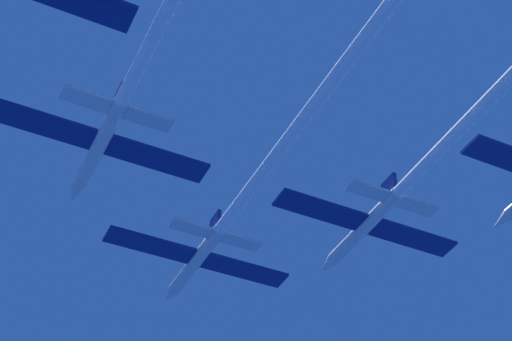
{
  "coord_description": "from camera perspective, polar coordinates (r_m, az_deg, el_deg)",
  "views": [
    {
      "loc": [
        -25.82,
        -69.18,
        -51.34
      ],
      "look_at": [
        0.18,
        -15.65,
        -0.33
      ],
      "focal_mm": 58.19,
      "sensor_mm": 36.0,
      "label": 1
    }
  ],
  "objects": [
    {
      "name": "jet_right_wing",
      "position": [
        75.45,
        14.56,
        3.52
      ],
      "size": [
        20.55,
        63.8,
        3.4
      ],
      "color": "silver"
    },
    {
      "name": "jet_lead",
      "position": [
        78.32,
        0.39,
        -0.24
      ],
      "size": [
        20.55,
        59.68,
        3.4
      ],
      "color": "silver"
    }
  ]
}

